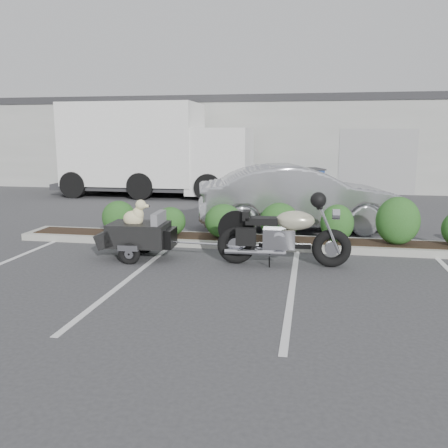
% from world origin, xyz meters
% --- Properties ---
extents(ground, '(90.00, 90.00, 0.00)m').
position_xyz_m(ground, '(0.00, 0.00, 0.00)').
color(ground, '#38383A').
rests_on(ground, ground).
extents(planter_kerb, '(12.00, 1.00, 0.15)m').
position_xyz_m(planter_kerb, '(1.00, 2.20, 0.07)').
color(planter_kerb, '#9E9E93').
rests_on(planter_kerb, ground).
extents(building, '(26.00, 10.00, 4.00)m').
position_xyz_m(building, '(0.00, 17.00, 2.00)').
color(building, '#9EA099').
rests_on(building, ground).
extents(motorcycle, '(2.45, 0.83, 1.41)m').
position_xyz_m(motorcycle, '(0.97, 0.68, 0.56)').
color(motorcycle, black).
rests_on(motorcycle, ground).
extents(pet_trailer, '(1.95, 1.09, 1.17)m').
position_xyz_m(pet_trailer, '(-1.82, 0.70, 0.49)').
color(pet_trailer, black).
rests_on(pet_trailer, ground).
extents(sedan, '(5.24, 2.87, 1.64)m').
position_xyz_m(sedan, '(1.15, 4.00, 0.82)').
color(sedan, '#A5A7AD').
rests_on(sedan, ground).
extents(dumpster, '(1.97, 1.65, 1.11)m').
position_xyz_m(dumpster, '(1.00, 10.53, 0.56)').
color(dumpster, navy).
rests_on(dumpster, ground).
extents(delivery_truck, '(7.78, 2.77, 3.55)m').
position_xyz_m(delivery_truck, '(-4.57, 9.97, 1.71)').
color(delivery_truck, white).
rests_on(delivery_truck, ground).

